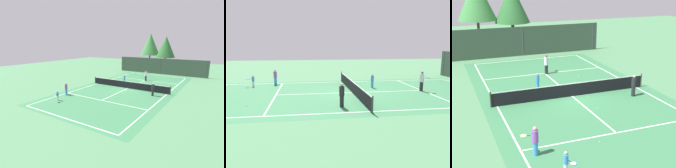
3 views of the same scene
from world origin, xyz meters
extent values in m
plane|color=#4C8456|center=(0.00, 0.00, 0.00)|extent=(80.00, 80.00, 0.00)
cube|color=#387A4C|center=(0.00, 0.00, 0.00)|extent=(13.00, 25.00, 0.00)
cube|color=white|center=(-5.50, 0.00, 0.01)|extent=(0.10, 24.00, 0.01)
cube|color=white|center=(5.50, 0.00, 0.01)|extent=(0.10, 24.00, 0.01)
cube|color=white|center=(0.00, 12.00, 0.01)|extent=(11.00, 0.10, 0.01)
cube|color=white|center=(0.00, -6.40, 0.01)|extent=(11.00, 0.10, 0.01)
cube|color=white|center=(0.00, 6.40, 0.01)|extent=(11.00, 0.10, 0.01)
cube|color=white|center=(0.00, 0.00, 0.01)|extent=(0.10, 12.80, 0.01)
cylinder|color=#333833|center=(-5.90, 0.00, 0.55)|extent=(0.10, 0.10, 1.10)
cylinder|color=#333833|center=(5.90, 0.00, 0.55)|extent=(0.10, 0.10, 1.10)
cube|color=black|center=(0.00, 0.00, 0.47)|extent=(11.80, 0.03, 0.95)
cube|color=white|center=(0.00, 0.00, 0.97)|extent=(11.80, 0.04, 0.05)
cube|color=#384C3D|center=(0.00, 14.00, 1.60)|extent=(18.00, 0.06, 3.20)
cylinder|color=#3F4447|center=(0.00, 14.00, 1.60)|extent=(0.12, 0.12, 3.20)
cylinder|color=#3F4447|center=(8.50, 14.00, 1.60)|extent=(0.12, 0.12, 3.20)
cylinder|color=brown|center=(-4.03, 18.67, 1.75)|extent=(0.31, 0.31, 3.51)
cylinder|color=brown|center=(-0.14, 17.89, 1.57)|extent=(0.39, 0.39, 3.15)
cone|color=#2D6B33|center=(-0.14, 17.89, 5.44)|extent=(4.12, 4.12, 4.58)
cylinder|color=#232328|center=(0.11, 6.26, 0.41)|extent=(0.30, 0.30, 0.82)
cylinder|color=silver|center=(0.11, 6.26, 1.17)|extent=(0.37, 0.37, 0.71)
sphere|color=brown|center=(0.11, 6.26, 1.64)|extent=(0.22, 0.22, 0.22)
cylinder|color=black|center=(0.35, 6.51, 1.21)|extent=(0.16, 0.17, 0.03)
torus|color=black|center=(0.52, 6.69, 1.21)|extent=(0.47, 0.47, 0.03)
cylinder|color=silver|center=(0.52, 6.69, 1.21)|extent=(0.39, 0.39, 0.00)
cylinder|color=silver|center=(-4.13, -9.08, 0.26)|extent=(0.19, 0.19, 0.52)
cylinder|color=#388CD8|center=(-4.13, -9.08, 0.75)|extent=(0.24, 0.24, 0.46)
sphere|color=beige|center=(-4.13, -9.08, 1.05)|extent=(0.14, 0.14, 0.14)
cylinder|color=black|center=(-4.05, -9.34, 0.77)|extent=(0.09, 0.20, 0.03)
torus|color=blue|center=(-3.98, -9.58, 0.77)|extent=(0.41, 0.41, 0.03)
cylinder|color=silver|center=(-3.98, -9.58, 0.77)|extent=(0.34, 0.34, 0.00)
cylinder|color=#388CD8|center=(-1.91, 2.34, 0.31)|extent=(0.23, 0.23, 0.62)
cylinder|color=#388CD8|center=(-1.91, 2.34, 0.89)|extent=(0.28, 0.28, 0.54)
sphere|color=tan|center=(-1.91, 2.34, 1.25)|extent=(0.17, 0.17, 0.17)
cylinder|color=#388CD8|center=(-4.92, -7.05, 0.36)|extent=(0.26, 0.26, 0.72)
cylinder|color=purple|center=(-4.92, -7.05, 1.03)|extent=(0.33, 0.33, 0.63)
sphere|color=tan|center=(-4.92, -7.05, 1.44)|extent=(0.19, 0.19, 0.19)
cylinder|color=black|center=(-5.21, -6.94, 1.06)|extent=(0.20, 0.10, 0.03)
torus|color=yellow|center=(-5.44, -6.85, 1.06)|extent=(0.43, 0.43, 0.03)
cylinder|color=silver|center=(-5.44, -6.85, 1.06)|extent=(0.36, 0.36, 0.00)
cylinder|color=#232328|center=(4.18, -1.59, 0.38)|extent=(0.28, 0.28, 0.75)
cylinder|color=#232328|center=(4.18, -1.59, 1.08)|extent=(0.34, 0.34, 0.66)
sphere|color=beige|center=(4.18, -1.59, 1.51)|extent=(0.20, 0.20, 0.20)
cube|color=green|center=(0.92, 0.71, 0.18)|extent=(0.42, 0.35, 0.36)
sphere|color=#CCE533|center=(0.84, 0.71, 0.39)|extent=(0.07, 0.07, 0.07)
sphere|color=#CCE533|center=(1.00, 0.77, 0.39)|extent=(0.07, 0.07, 0.07)
sphere|color=#CCE533|center=(-0.17, -1.52, 0.03)|extent=(0.07, 0.07, 0.07)
sphere|color=#CCE533|center=(2.45, 4.44, 0.03)|extent=(0.07, 0.07, 0.07)
sphere|color=#CCE533|center=(-0.79, 5.06, 0.03)|extent=(0.07, 0.07, 0.07)
sphere|color=#CCE533|center=(0.10, 1.76, 0.03)|extent=(0.07, 0.07, 0.07)
sphere|color=#CCE533|center=(1.03, -0.55, 0.03)|extent=(0.07, 0.07, 0.07)
sphere|color=#CCE533|center=(-1.40, -7.05, 0.03)|extent=(0.07, 0.07, 0.07)
sphere|color=#CCE533|center=(-1.97, 1.71, 0.03)|extent=(0.07, 0.07, 0.07)
sphere|color=#CCE533|center=(-2.12, 6.49, 0.03)|extent=(0.07, 0.07, 0.07)
sphere|color=#CCE533|center=(1.55, 2.53, 0.03)|extent=(0.07, 0.07, 0.07)
sphere|color=#CCE533|center=(0.67, -2.78, 0.03)|extent=(0.07, 0.07, 0.07)
camera|label=1|loc=(11.12, -21.62, 6.33)|focal=28.20mm
camera|label=2|loc=(18.27, -3.86, 4.15)|focal=35.52mm
camera|label=3|loc=(-8.86, -20.91, 8.39)|focal=52.96mm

